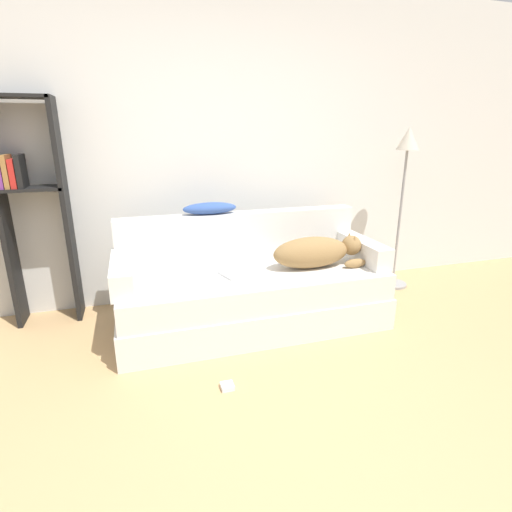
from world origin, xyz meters
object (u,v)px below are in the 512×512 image
at_px(dog, 316,252).
at_px(throw_pillow, 210,208).
at_px(floor_lamp, 405,170).
at_px(bookshelf, 31,201).
at_px(couch, 252,298).
at_px(laptop, 241,273).
at_px(power_adapter, 227,386).

xyz_separation_m(dog, throw_pillow, (-0.76, 0.43, 0.31)).
bearing_deg(dog, floor_lamp, 22.13).
relative_size(bookshelf, floor_lamp, 1.14).
xyz_separation_m(couch, laptop, (-0.11, -0.04, 0.24)).
bearing_deg(throw_pillow, floor_lamp, 0.31).
bearing_deg(couch, bookshelf, 159.82).
relative_size(laptop, throw_pillow, 0.76).
height_order(dog, floor_lamp, floor_lamp).
bearing_deg(bookshelf, dog, -17.02).
bearing_deg(power_adapter, floor_lamp, 30.26).
bearing_deg(laptop, floor_lamp, -2.94).
height_order(dog, bookshelf, bookshelf).
bearing_deg(bookshelf, laptop, -22.91).
distance_m(dog, bookshelf, 2.23).
height_order(bookshelf, power_adapter, bookshelf).
bearing_deg(power_adapter, throw_pillow, 82.89).
xyz_separation_m(laptop, bookshelf, (-1.48, 0.63, 0.53)).
height_order(couch, dog, dog).
distance_m(floor_lamp, power_adapter, 2.57).
relative_size(couch, laptop, 6.18).
xyz_separation_m(couch, power_adapter, (-0.39, -0.78, -0.21)).
distance_m(couch, dog, 0.63).
bearing_deg(dog, laptop, 178.46).
bearing_deg(laptop, couch, 4.78).
distance_m(dog, throw_pillow, 0.93).
distance_m(laptop, power_adapter, 0.91).
height_order(dog, power_adapter, dog).
bearing_deg(floor_lamp, power_adapter, -149.74).
bearing_deg(bookshelf, throw_pillow, -8.96).
height_order(throw_pillow, bookshelf, bookshelf).
bearing_deg(bookshelf, floor_lamp, -3.61).
distance_m(bookshelf, power_adapter, 2.06).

